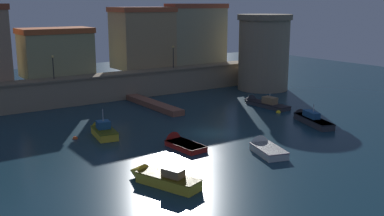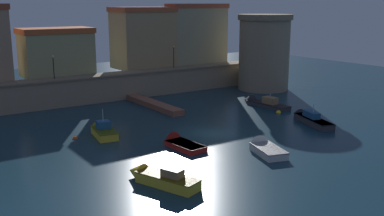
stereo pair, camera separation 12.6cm
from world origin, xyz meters
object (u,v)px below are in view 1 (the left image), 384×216
object	(u,v)px
quay_lamp_0	(53,63)
mooring_buoy_0	(278,113)
moored_boat_2	(159,177)
moored_boat_3	(102,130)
quay_lamp_1	(173,53)
moored_boat_0	(264,148)
moored_boat_5	(309,118)
moored_boat_4	(261,103)
mooring_buoy_1	(75,139)
fortress_tower	(264,52)
moored_boat_1	(178,143)

from	to	relation	value
quay_lamp_0	mooring_buoy_0	distance (m)	28.18
quay_lamp_0	moored_boat_2	distance (m)	29.84
moored_boat_3	quay_lamp_1	bearing A→B (deg)	-39.77
moored_boat_0	mooring_buoy_0	world-z (taller)	moored_boat_0
moored_boat_2	moored_boat_5	bearing A→B (deg)	-95.17
moored_boat_4	quay_lamp_0	bearing A→B (deg)	53.76
quay_lamp_1	moored_boat_4	size ratio (longest dim) A/B	0.43
moored_boat_3	mooring_buoy_1	size ratio (longest dim) A/B	10.33
fortress_tower	mooring_buoy_1	xyz separation A→B (m)	(-32.82, -9.24, -5.62)
moored_boat_3	moored_boat_5	size ratio (longest dim) A/B	0.70
moored_boat_0	moored_boat_1	world-z (taller)	moored_boat_0
moored_boat_2	mooring_buoy_1	size ratio (longest dim) A/B	12.50
quay_lamp_0	moored_boat_4	distance (m)	26.47
moored_boat_1	moored_boat_5	xyz separation A→B (m)	(16.30, -0.90, 0.18)
quay_lamp_0	quay_lamp_1	size ratio (longest dim) A/B	0.90
moored_boat_2	moored_boat_4	world-z (taller)	moored_boat_4
moored_boat_3	mooring_buoy_0	bearing A→B (deg)	-88.54
quay_lamp_0	mooring_buoy_0	bearing A→B (deg)	-41.70
moored_boat_5	moored_boat_1	bearing A→B (deg)	105.20
moored_boat_0	moored_boat_4	xyz separation A→B (m)	(12.61, 13.98, 0.00)
moored_boat_1	mooring_buoy_1	xyz separation A→B (m)	(-6.98, 7.40, -0.25)
mooring_buoy_1	quay_lamp_0	bearing A→B (deg)	78.43
moored_boat_0	moored_boat_4	world-z (taller)	moored_boat_4
quay_lamp_1	mooring_buoy_0	xyz separation A→B (m)	(3.11, -18.39, -5.67)
moored_boat_1	moored_boat_5	world-z (taller)	moored_boat_5
quay_lamp_1	moored_boat_5	distance (m)	24.13
moored_boat_0	moored_boat_5	size ratio (longest dim) A/B	0.68
mooring_buoy_1	moored_boat_2	bearing A→B (deg)	-86.10
fortress_tower	moored_boat_1	bearing A→B (deg)	-147.22
moored_boat_2	mooring_buoy_0	bearing A→B (deg)	-84.35
fortress_tower	mooring_buoy_1	distance (m)	34.55
quay_lamp_0	mooring_buoy_1	distance (m)	16.38
quay_lamp_1	moored_boat_2	world-z (taller)	quay_lamp_1
moored_boat_3	fortress_tower	bearing A→B (deg)	-62.89
quay_lamp_1	moored_boat_5	world-z (taller)	quay_lamp_1
moored_boat_4	mooring_buoy_1	world-z (taller)	moored_boat_4
fortress_tower	moored_boat_4	distance (m)	12.69
moored_boat_0	moored_boat_2	distance (m)	11.31
quay_lamp_0	quay_lamp_1	distance (m)	17.53
quay_lamp_1	mooring_buoy_1	size ratio (longest dim) A/B	6.44
fortress_tower	moored_boat_5	bearing A→B (deg)	-118.54
moored_boat_2	fortress_tower	bearing A→B (deg)	-73.67
mooring_buoy_0	mooring_buoy_1	world-z (taller)	mooring_buoy_0
moored_boat_2	moored_boat_5	world-z (taller)	moored_boat_5
fortress_tower	moored_boat_3	size ratio (longest dim) A/B	2.14
quay_lamp_0	quay_lamp_1	world-z (taller)	quay_lamp_1
fortress_tower	moored_boat_0	size ratio (longest dim) A/B	2.19
moored_boat_0	moored_boat_2	world-z (taller)	moored_boat_2
fortress_tower	mooring_buoy_0	xyz separation A→B (m)	(-9.09, -12.51, -5.62)
moored_boat_4	mooring_buoy_1	xyz separation A→B (m)	(-24.83, -0.90, -0.35)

